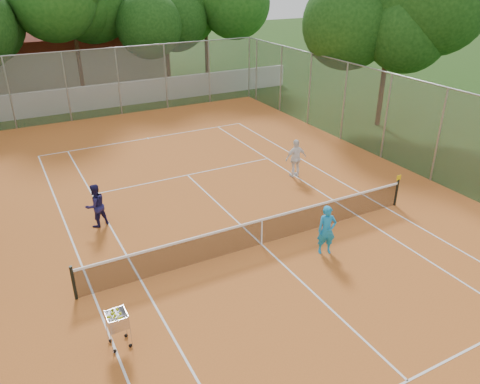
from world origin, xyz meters
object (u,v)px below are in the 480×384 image
clubhouse (52,52)px  player_far_right (296,158)px  tennis_net (262,232)px  ball_hopper (118,328)px  player_near (327,230)px  player_far_left (96,206)px

clubhouse → player_far_right: 25.69m
tennis_net → clubhouse: 29.12m
tennis_net → ball_hopper: (-5.33, -2.30, 0.03)m
player_near → ball_hopper: 6.96m
player_far_left → ball_hopper: size_ratio=1.51×
tennis_net → player_far_right: player_far_right is taller
clubhouse → player_near: (3.56, -30.36, -1.36)m
player_far_left → tennis_net: bearing=120.2°
tennis_net → player_far_left: 5.87m
player_far_right → ball_hopper: (-9.43, -6.39, -0.32)m
player_near → player_far_right: size_ratio=0.97×
ball_hopper → player_near: bearing=-1.4°
player_far_right → clubhouse: bearing=-72.3°
tennis_net → player_near: player_near is taller
player_far_left → player_far_right: size_ratio=0.94×
tennis_net → player_near: size_ratio=7.27×
tennis_net → player_near: 2.09m
tennis_net → clubhouse: size_ratio=0.72×
player_far_left → player_near: bearing=120.1°
tennis_net → ball_hopper: size_ratio=11.33×
player_far_left → player_far_right: bearing=162.5°
ball_hopper → clubhouse: bearing=74.7°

